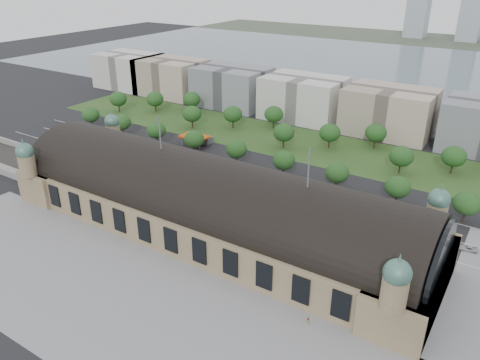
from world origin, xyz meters
The scene contains 54 objects.
ground centered at (0.00, 0.00, 0.00)m, with size 900.00×900.00×0.00m, color black.
station centered at (0.00, 0.00, 10.28)m, with size 150.00×48.40×44.30m.
track_cutting centered at (-110.00, -2.21, 0.70)m, with size 70.00×24.00×3.10m.
plaza_south centered at (10.00, -44.00, 0.00)m, with size 190.00×48.00×0.12m, color gray.
road_slab centered at (-20.00, 38.00, 0.00)m, with size 260.00×26.00×0.10m, color black.
grass_belt centered at (-15.00, 93.00, 0.00)m, with size 300.00×45.00×0.10m, color #2C4C1E.
petrol_station centered at (-53.91, 65.28, 2.95)m, with size 14.00×13.00×5.05m.
lake centered at (0.00, 298.00, 0.00)m, with size 700.00×320.00×0.08m, color slate.
far_shore centered at (0.00, 498.00, 0.00)m, with size 700.00×120.00×0.14m, color #44513D.
far_tower_left centered at (-60.00, 508.00, 40.00)m, with size 24.00×24.00×80.00m, color #9EA8B2.
far_tower_mid centered at (0.00, 508.00, 42.50)m, with size 24.00×24.00×85.00m, color #9EA8B2.
office_0 centered at (-170.00, 133.00, 12.00)m, with size 45.00×32.00×24.00m, color silver.
office_1 centered at (-130.00, 133.00, 12.00)m, with size 45.00×32.00×24.00m, color #BEA995.
office_2 centered at (-80.00, 133.00, 12.00)m, with size 45.00×32.00×24.00m, color gray.
office_3 centered at (-30.00, 133.00, 12.00)m, with size 45.00×32.00×24.00m, color silver.
office_4 centered at (20.00, 133.00, 12.00)m, with size 45.00×32.00×24.00m, color #BEA995.
tree_row_0 centered at (-120.00, 53.00, 7.43)m, with size 9.60×9.60×11.52m.
tree_row_1 centered at (-96.00, 53.00, 7.43)m, with size 9.60×9.60×11.52m.
tree_row_2 centered at (-72.00, 53.00, 7.43)m, with size 9.60×9.60×11.52m.
tree_row_3 centered at (-48.00, 53.00, 7.43)m, with size 9.60×9.60×11.52m.
tree_row_4 centered at (-24.00, 53.00, 7.43)m, with size 9.60×9.60×11.52m.
tree_row_5 centered at (0.00, 53.00, 7.43)m, with size 9.60×9.60×11.52m.
tree_row_6 centered at (24.00, 53.00, 7.43)m, with size 9.60×9.60×11.52m.
tree_row_7 centered at (48.00, 53.00, 7.43)m, with size 9.60×9.60×11.52m.
tree_row_8 centered at (72.00, 53.00, 7.43)m, with size 9.60×9.60×11.52m.
tree_belt_0 centered at (-130.00, 83.00, 8.05)m, with size 10.40×10.40×12.48m.
tree_belt_1 centered at (-111.00, 95.00, 8.05)m, with size 10.40×10.40×12.48m.
tree_belt_2 centered at (-92.00, 107.00, 8.05)m, with size 10.40×10.40×12.48m.
tree_belt_3 centered at (-73.00, 83.00, 8.05)m, with size 10.40×10.40×12.48m.
tree_belt_4 centered at (-54.00, 95.00, 8.05)m, with size 10.40×10.40×12.48m.
tree_belt_5 centered at (-35.00, 107.00, 8.05)m, with size 10.40×10.40×12.48m.
tree_belt_6 centered at (-16.00, 83.00, 8.05)m, with size 10.40×10.40×12.48m.
tree_belt_7 centered at (3.00, 95.00, 8.05)m, with size 10.40×10.40×12.48m.
tree_belt_8 centered at (22.00, 107.00, 8.05)m, with size 10.40×10.40×12.48m.
tree_belt_9 centered at (41.00, 83.00, 8.05)m, with size 10.40×10.40×12.48m.
tree_belt_10 centered at (60.00, 95.00, 8.05)m, with size 10.40×10.40×12.48m.
traffic_car_0 centered at (-114.87, 28.10, 0.65)m, with size 1.54×3.84×1.31m, color white.
traffic_car_1 centered at (-86.05, 47.77, 0.83)m, with size 1.75×5.01×1.65m, color #93959B.
traffic_car_2 centered at (-68.22, 37.76, 0.70)m, with size 2.33×5.06×1.41m, color black.
traffic_car_3 centered at (-14.90, 40.48, 0.69)m, with size 1.92×4.73×1.37m, color maroon.
traffic_car_4 centered at (-0.34, 38.34, 0.71)m, with size 1.69×4.20×1.43m, color #172342.
traffic_car_5 centered at (45.32, 47.10, 0.79)m, with size 1.67×4.79×1.58m, color #515458.
traffic_car_6 centered at (76.57, 34.31, 0.81)m, with size 2.69×5.84×1.62m, color #BBBBBD.
parked_car_0 centered at (-67.06, 25.00, 0.74)m, with size 1.57×4.51×1.48m, color black.
parked_car_1 centered at (-80.00, 25.00, 0.72)m, with size 2.38×5.16×1.43m, color maroon.
parked_car_2 centered at (-59.90, 25.00, 0.65)m, with size 1.82×4.47×1.30m, color #1B294C.
parked_car_3 centered at (-51.73, 25.00, 0.74)m, with size 1.75×4.35×1.48m, color slate.
parked_car_4 centered at (-39.81, 21.00, 0.65)m, with size 1.38×3.97×1.31m, color silver.
parked_car_5 centered at (-33.48, 21.56, 0.74)m, with size 2.45×5.32×1.48m, color gray.
parked_car_6 centered at (-18.00, 25.00, 0.76)m, with size 2.13×5.23×1.52m, color black.
bus_west centered at (-11.90, 27.00, 1.77)m, with size 2.97×12.70×3.54m, color red.
bus_mid centered at (-4.08, 30.59, 1.84)m, with size 3.09×13.23×3.68m, color beige.
bus_east centered at (40.00, 27.79, 1.69)m, with size 2.84×12.12×3.38m, color white.
pedestrian_0 centered at (48.20, -24.08, 0.99)m, with size 0.97×0.55×1.98m, color gray.
Camera 1 is at (83.76, -110.72, 83.39)m, focal length 35.00 mm.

